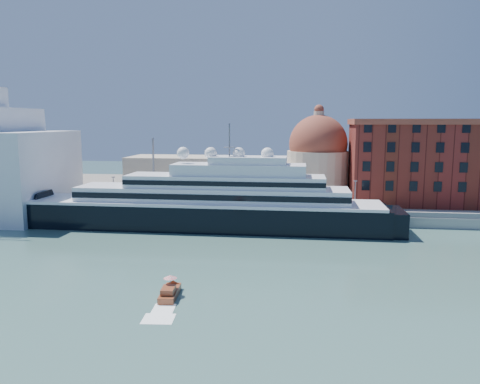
# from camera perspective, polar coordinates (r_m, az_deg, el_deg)

# --- Properties ---
(ground) EXTENTS (400.00, 400.00, 0.00)m
(ground) POSITION_cam_1_polar(r_m,az_deg,el_deg) (86.62, -4.31, -7.86)
(ground) COLOR #355C55
(ground) RESTS_ON ground
(quay) EXTENTS (180.00, 10.00, 2.50)m
(quay) POSITION_cam_1_polar(r_m,az_deg,el_deg) (118.87, -0.96, -2.71)
(quay) COLOR gray
(quay) RESTS_ON ground
(land) EXTENTS (260.00, 72.00, 2.00)m
(land) POSITION_cam_1_polar(r_m,az_deg,el_deg) (158.99, 1.21, 0.06)
(land) COLOR slate
(land) RESTS_ON ground
(quay_fence) EXTENTS (180.00, 0.10, 1.20)m
(quay_fence) POSITION_cam_1_polar(r_m,az_deg,el_deg) (114.15, -1.30, -2.23)
(quay_fence) COLOR slate
(quay_fence) RESTS_ON quay
(superyacht) EXTENTS (94.43, 13.09, 28.22)m
(superyacht) POSITION_cam_1_polar(r_m,az_deg,el_deg) (109.06, -5.96, -1.84)
(superyacht) COLOR black
(superyacht) RESTS_ON ground
(service_barge) EXTENTS (12.65, 5.16, 2.78)m
(service_barge) POSITION_cam_1_polar(r_m,az_deg,el_deg) (117.42, -20.59, -3.62)
(service_barge) COLOR white
(service_barge) RESTS_ON ground
(water_taxi) EXTENTS (2.76, 6.70, 3.10)m
(water_taxi) POSITION_cam_1_polar(r_m,az_deg,el_deg) (67.93, -8.58, -11.95)
(water_taxi) COLOR brown
(water_taxi) RESTS_ON ground
(warehouse) EXTENTS (43.00, 19.00, 23.25)m
(warehouse) POSITION_cam_1_polar(r_m,az_deg,el_deg) (138.18, 22.11, 3.50)
(warehouse) COLOR maroon
(warehouse) RESTS_ON land
(church) EXTENTS (66.00, 18.00, 25.50)m
(church) POSITION_cam_1_polar(r_m,az_deg,el_deg) (140.10, 3.05, 2.99)
(church) COLOR beige
(church) RESTS_ON land
(lamp_posts) EXTENTS (120.80, 2.40, 18.00)m
(lamp_posts) POSITION_cam_1_polar(r_m,az_deg,el_deg) (118.35, -7.18, 1.39)
(lamp_posts) COLOR slate
(lamp_posts) RESTS_ON quay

